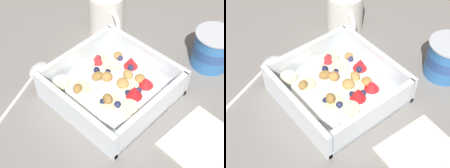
# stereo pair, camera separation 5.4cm
# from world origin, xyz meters

# --- Properties ---
(ground_plane) EXTENTS (2.40, 2.40, 0.00)m
(ground_plane) POSITION_xyz_m (0.00, 0.00, 0.00)
(ground_plane) COLOR gray
(fruit_bowl) EXTENTS (0.20, 0.20, 0.06)m
(fruit_bowl) POSITION_xyz_m (0.01, -0.00, 0.02)
(fruit_bowl) COLOR white
(fruit_bowl) RESTS_ON ground
(spoon) EXTENTS (0.09, 0.17, 0.01)m
(spoon) POSITION_xyz_m (-0.14, -0.08, 0.00)
(spoon) COLOR silver
(spoon) RESTS_ON ground
(yogurt_cup) EXTENTS (0.08, 0.08, 0.08)m
(yogurt_cup) POSITION_xyz_m (0.09, 0.20, 0.04)
(yogurt_cup) COLOR #3370B7
(yogurt_cup) RESTS_ON ground
(coffee_mug) EXTENTS (0.11, 0.08, 0.09)m
(coffee_mug) POSITION_xyz_m (-0.14, 0.14, 0.05)
(coffee_mug) COLOR white
(coffee_mug) RESTS_ON ground
(folded_napkin) EXTENTS (0.13, 0.13, 0.01)m
(folded_napkin) POSITION_xyz_m (0.20, 0.03, 0.00)
(folded_napkin) COLOR silver
(folded_napkin) RESTS_ON ground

